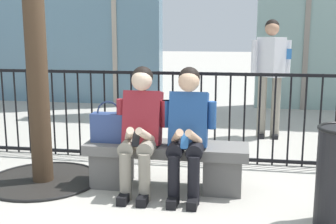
{
  "coord_description": "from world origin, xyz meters",
  "views": [
    {
      "loc": [
        0.7,
        -3.97,
        1.53
      ],
      "look_at": [
        0.0,
        0.1,
        0.75
      ],
      "focal_mm": 45.3,
      "sensor_mm": 36.0,
      "label": 1
    }
  ],
  "objects_px": {
    "stone_bench": "(166,161)",
    "seated_person_with_phone": "(141,126)",
    "handbag_on_bench": "(109,127)",
    "seated_person_companion": "(188,128)",
    "bystander_at_railing": "(270,69)"
  },
  "relations": [
    {
      "from": "seated_person_with_phone",
      "to": "seated_person_companion",
      "type": "height_order",
      "value": "same"
    },
    {
      "from": "seated_person_with_phone",
      "to": "handbag_on_bench",
      "type": "relative_size",
      "value": 2.93
    },
    {
      "from": "seated_person_with_phone",
      "to": "bystander_at_railing",
      "type": "xyz_separation_m",
      "value": [
        1.34,
        2.42,
        0.35
      ]
    },
    {
      "from": "stone_bench",
      "to": "handbag_on_bench",
      "type": "height_order",
      "value": "handbag_on_bench"
    },
    {
      "from": "stone_bench",
      "to": "seated_person_with_phone",
      "type": "relative_size",
      "value": 1.32
    },
    {
      "from": "seated_person_with_phone",
      "to": "bystander_at_railing",
      "type": "distance_m",
      "value": 2.79
    },
    {
      "from": "seated_person_companion",
      "to": "bystander_at_railing",
      "type": "bearing_deg",
      "value": 69.75
    },
    {
      "from": "seated_person_with_phone",
      "to": "handbag_on_bench",
      "type": "height_order",
      "value": "seated_person_with_phone"
    },
    {
      "from": "handbag_on_bench",
      "to": "seated_person_companion",
      "type": "bearing_deg",
      "value": -8.38
    },
    {
      "from": "seated_person_with_phone",
      "to": "handbag_on_bench",
      "type": "bearing_deg",
      "value": 161.51
    },
    {
      "from": "stone_bench",
      "to": "seated_person_with_phone",
      "type": "bearing_deg",
      "value": -150.26
    },
    {
      "from": "handbag_on_bench",
      "to": "bystander_at_railing",
      "type": "bearing_deg",
      "value": 53.6
    },
    {
      "from": "seated_person_with_phone",
      "to": "seated_person_companion",
      "type": "distance_m",
      "value": 0.45
    },
    {
      "from": "stone_bench",
      "to": "seated_person_with_phone",
      "type": "distance_m",
      "value": 0.46
    },
    {
      "from": "seated_person_companion",
      "to": "stone_bench",
      "type": "bearing_deg",
      "value": 150.26
    }
  ]
}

